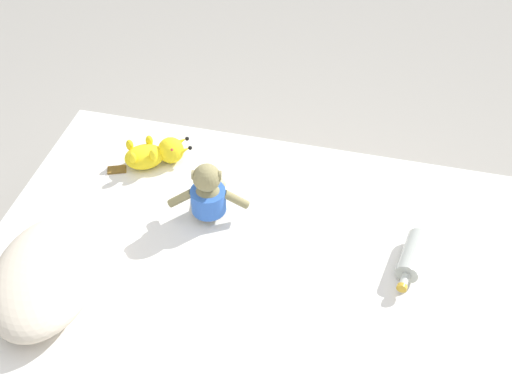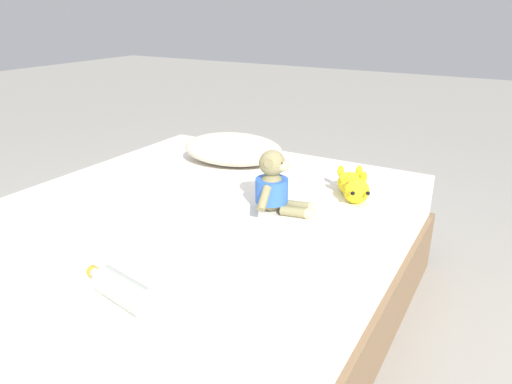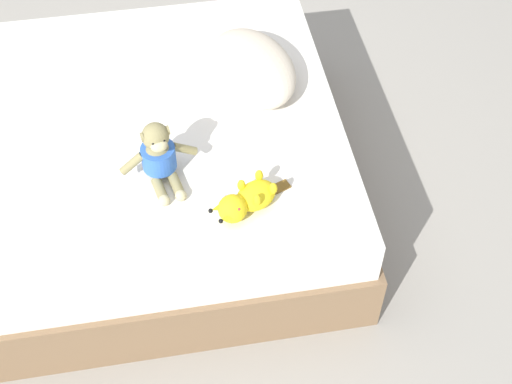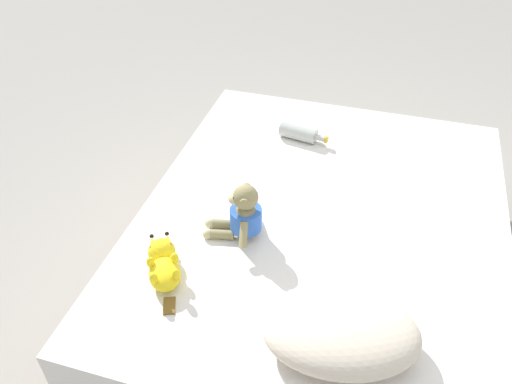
{
  "view_description": "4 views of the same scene",
  "coord_description": "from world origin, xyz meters",
  "px_view_note": "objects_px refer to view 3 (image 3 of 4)",
  "views": [
    {
      "loc": [
        -1.22,
        -0.34,
        2.15
      ],
      "look_at": [
        0.31,
        0.03,
        0.59
      ],
      "focal_mm": 45.39,
      "sensor_mm": 36.0,
      "label": 1
    },
    {
      "loc": [
        1.02,
        -1.23,
        1.19
      ],
      "look_at": [
        0.28,
        0.05,
        0.6
      ],
      "focal_mm": 32.8,
      "sensor_mm": 36.0,
      "label": 2
    },
    {
      "loc": [
        2.02,
        0.24,
        2.43
      ],
      "look_at": [
        0.47,
        0.5,
        0.54
      ],
      "focal_mm": 50.76,
      "sensor_mm": 36.0,
      "label": 3
    },
    {
      "loc": [
        -0.18,
        1.58,
        1.88
      ],
      "look_at": [
        0.27,
        0.04,
        0.56
      ],
      "focal_mm": 36.36,
      "sensor_mm": 36.0,
      "label": 4
    }
  ],
  "objects_px": {
    "plush_yellow_creature": "(246,201)",
    "plush_monkey": "(159,156)",
    "pillow": "(252,67)",
    "bed": "(115,169)"
  },
  "relations": [
    {
      "from": "plush_monkey",
      "to": "plush_yellow_creature",
      "type": "bearing_deg",
      "value": 52.56
    },
    {
      "from": "bed",
      "to": "plush_yellow_creature",
      "type": "relative_size",
      "value": 5.96
    },
    {
      "from": "plush_monkey",
      "to": "plush_yellow_creature",
      "type": "distance_m",
      "value": 0.35
    },
    {
      "from": "pillow",
      "to": "plush_monkey",
      "type": "xyz_separation_m",
      "value": [
        0.44,
        -0.4,
        0.03
      ]
    },
    {
      "from": "plush_yellow_creature",
      "to": "pillow",
      "type": "bearing_deg",
      "value": 168.88
    },
    {
      "from": "bed",
      "to": "plush_monkey",
      "type": "height_order",
      "value": "plush_monkey"
    },
    {
      "from": "bed",
      "to": "plush_yellow_creature",
      "type": "height_order",
      "value": "plush_yellow_creature"
    },
    {
      "from": "pillow",
      "to": "plush_yellow_creature",
      "type": "bearing_deg",
      "value": -11.12
    },
    {
      "from": "plush_yellow_creature",
      "to": "plush_monkey",
      "type": "bearing_deg",
      "value": -127.44
    },
    {
      "from": "plush_monkey",
      "to": "bed",
      "type": "bearing_deg",
      "value": -145.34
    }
  ]
}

